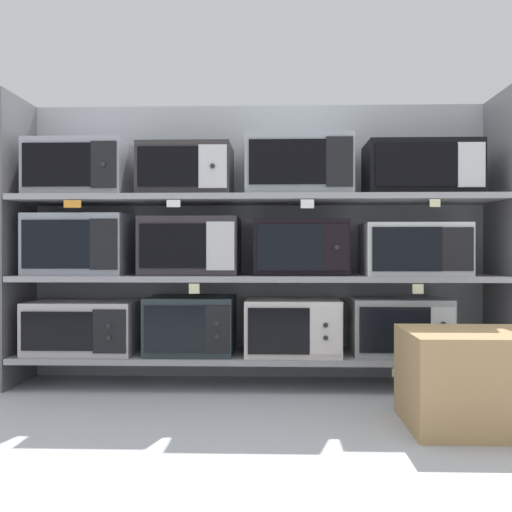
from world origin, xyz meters
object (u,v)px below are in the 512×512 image
Objects in this scene: microwave_1 at (191,325)px; shipping_carton at (471,379)px; microwave_2 at (292,326)px; microwave_10 at (298,167)px; microwave_3 at (400,326)px; microwave_0 at (85,327)px; microwave_6 at (301,248)px; microwave_7 at (413,249)px; microwave_4 at (80,245)px; microwave_8 at (79,169)px; microwave_9 at (186,171)px; microwave_5 at (191,246)px; microwave_11 at (421,170)px.

shipping_carton is at bearing -31.86° from microwave_1.
microwave_10 is (0.03, 0.00, 0.84)m from microwave_2.
microwave_3 is at bearing 100.38° from shipping_carton.
microwave_0 reaches higher than shipping_carton.
microwave_6 reaches higher than microwave_1.
microwave_0 is at bearing 179.99° from microwave_7.
microwave_7 is (0.63, -0.00, 0.41)m from microwave_2.
microwave_4 is 0.98× the size of microwave_7.
microwave_3 is at bearing -0.03° from microwave_10.
microwave_3 is 0.92× the size of microwave_10.
microwave_4 is 1.01× the size of microwave_8.
microwave_0 is at bearing 179.99° from microwave_3.
microwave_7 is 0.74m from microwave_10.
microwave_1 is 0.81m from microwave_9.
microwave_6 is at bearing -0.01° from microwave_8.
microwave_7 is (1.17, -0.00, -0.02)m from microwave_5.
microwave_1 is at bearing 180.00° from microwave_2.
microwave_6 is at bearing -0.01° from microwave_4.
microwave_2 is 0.84m from microwave_10.
microwave_0 is 1.07× the size of shipping_carton.
microwave_4 is 0.90× the size of microwave_11.
microwave_9 is (0.57, 0.00, 0.39)m from microwave_4.
microwave_3 is at bearing -0.01° from microwave_5.
microwave_7 is (1.74, -0.00, 0.41)m from microwave_0.
microwave_1 is 0.86× the size of microwave_7.
microwave_0 is 1.18× the size of microwave_9.
microwave_3 is 1.05× the size of microwave_9.
microwave_8 reaches higher than microwave_0.
microwave_6 reaches higher than microwave_0.
microwave_1 is 0.42m from microwave_5.
microwave_6 is 0.93× the size of shipping_carton.
microwave_1 reaches higher than microwave_3.
shipping_carton is at bearing -31.87° from microwave_5.
shipping_carton is (1.81, -0.77, -0.11)m from microwave_0.
microwave_11 reaches higher than microwave_9.
microwave_0 is 0.84m from microwave_8.
microwave_8 is at bearing 180.00° from microwave_11.
microwave_2 is at bearing -0.02° from microwave_9.
shipping_carton is (1.24, -0.77, -0.54)m from microwave_5.
microwave_7 is at bearing -0.00° from microwave_2.
microwave_7 reaches higher than microwave_0.
microwave_11 reaches higher than microwave_4.
microwave_8 reaches higher than microwave_9.
microwave_5 is 0.40m from microwave_9.
microwave_4 reaches higher than microwave_3.
microwave_5 is at bearing 0.01° from microwave_4.
microwave_3 is at bearing -0.01° from microwave_9.
microwave_6 is at bearing -179.98° from microwave_11.
microwave_1 is 1.23m from microwave_7.
microwave_10 reaches higher than microwave_2.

